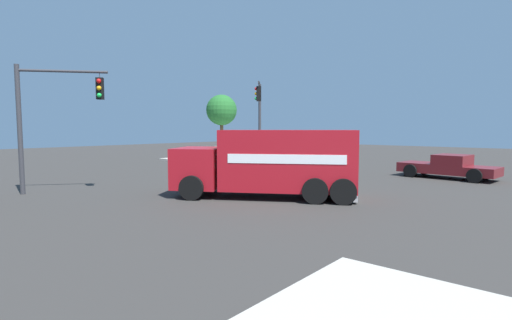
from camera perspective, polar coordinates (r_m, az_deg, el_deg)
The scene contains 9 objects.
ground_plane at distance 17.93m, azimuth 3.25°, elevation -4.53°, with size 100.00×100.00×0.00m, color #33302D.
sidewalk_corner_near at distance 35.76m, azimuth -0.88°, elevation 0.23°, with size 11.79×11.79×0.14m, color #B2ADA0.
delivery_truck at distance 16.05m, azimuth 2.22°, elevation -0.34°, with size 6.04×7.72×2.81m.
traffic_light_primary at distance 27.00m, azimuth 0.49°, elevation 7.11°, with size 2.91×2.35×5.93m.
traffic_light_secondary at distance 19.12m, azimuth -28.41°, elevation 6.55°, with size 2.98×2.51×5.61m.
pickup_maroon at distance 24.68m, azimuth 26.67°, elevation -0.78°, with size 2.67×5.37×1.38m.
pedestrian_near_corner at distance 39.80m, azimuth -0.69°, elevation 2.26°, with size 0.41×0.39×1.77m.
picket_fence_run at distance 39.65m, azimuth -7.07°, elevation 1.43°, with size 6.04×0.05×0.95m.
shade_tree_near at distance 37.45m, azimuth -5.14°, elevation 7.34°, with size 2.95×2.95×5.97m.
Camera 1 is at (14.18, 10.59, 2.89)m, focal length 26.94 mm.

